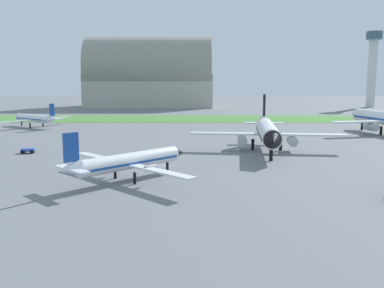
# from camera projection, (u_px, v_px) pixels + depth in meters

# --- Properties ---
(ground_plane) EXTENTS (600.00, 600.00, 0.00)m
(ground_plane) POSITION_uv_depth(u_px,v_px,m) (156.00, 165.00, 67.38)
(ground_plane) COLOR slate
(grass_taxiway_strip) EXTENTS (360.00, 28.00, 0.08)m
(grass_taxiway_strip) POSITION_uv_depth(u_px,v_px,m) (177.00, 119.00, 147.49)
(grass_taxiway_strip) COLOR #478438
(grass_taxiway_strip) RESTS_ON ground_plane
(airplane_midfield_jet) EXTENTS (29.96, 29.45, 10.59)m
(airplane_midfield_jet) POSITION_uv_depth(u_px,v_px,m) (267.00, 132.00, 79.81)
(airplane_midfield_jet) COLOR white
(airplane_midfield_jet) RESTS_ON ground_plane
(airplane_taxiing_turboprop) EXTENTS (17.99, 20.39, 7.18)m
(airplane_taxiing_turboprop) POSITION_uv_depth(u_px,v_px,m) (35.00, 118.00, 120.86)
(airplane_taxiing_turboprop) COLOR white
(airplane_taxiing_turboprop) RESTS_ON ground_plane
(airplane_foreground_turboprop) EXTENTS (18.72, 18.19, 7.36)m
(airplane_foreground_turboprop) POSITION_uv_depth(u_px,v_px,m) (128.00, 161.00, 56.36)
(airplane_foreground_turboprop) COLOR white
(airplane_foreground_turboprop) RESTS_ON ground_plane
(baggage_cart_midfield) EXTENTS (2.64, 2.12, 0.90)m
(baggage_cart_midfield) POSITION_uv_depth(u_px,v_px,m) (28.00, 150.00, 77.91)
(baggage_cart_midfield) COLOR #334FB2
(baggage_cart_midfield) RESTS_ON ground_plane
(hangar_distant) EXTENTS (64.12, 32.06, 35.79)m
(hangar_distant) POSITION_uv_depth(u_px,v_px,m) (150.00, 76.00, 214.52)
(hangar_distant) COLOR #B2AD9E
(hangar_distant) RESTS_ON ground_plane
(control_tower) EXTENTS (8.00, 8.00, 38.04)m
(control_tower) POSITION_uv_depth(u_px,v_px,m) (373.00, 63.00, 210.72)
(control_tower) COLOR silver
(control_tower) RESTS_ON ground_plane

